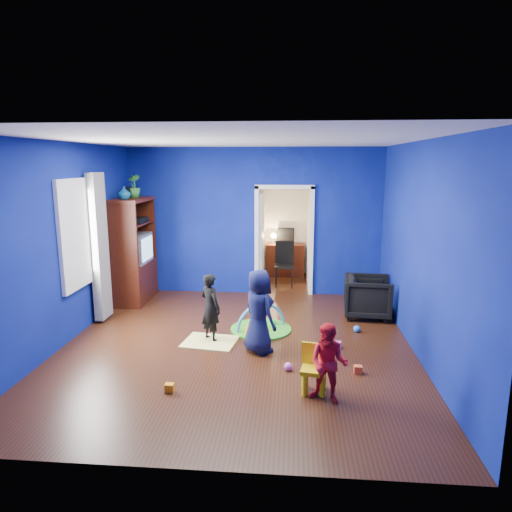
# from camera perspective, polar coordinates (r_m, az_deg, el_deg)

# --- Properties ---
(floor) EXTENTS (5.00, 5.50, 0.01)m
(floor) POSITION_cam_1_polar(r_m,az_deg,el_deg) (6.75, -2.38, -11.09)
(floor) COLOR black
(floor) RESTS_ON ground
(ceiling) EXTENTS (5.00, 5.50, 0.01)m
(ceiling) POSITION_cam_1_polar(r_m,az_deg,el_deg) (6.23, -2.61, 14.32)
(ceiling) COLOR white
(ceiling) RESTS_ON wall_back
(wall_back) EXTENTS (5.00, 0.02, 2.90)m
(wall_back) POSITION_cam_1_polar(r_m,az_deg,el_deg) (9.04, -0.27, 4.28)
(wall_back) COLOR navy
(wall_back) RESTS_ON floor
(wall_front) EXTENTS (5.00, 0.02, 2.90)m
(wall_front) POSITION_cam_1_polar(r_m,az_deg,el_deg) (3.70, -7.93, -6.68)
(wall_front) COLOR navy
(wall_front) RESTS_ON floor
(wall_left) EXTENTS (0.02, 5.50, 2.90)m
(wall_left) POSITION_cam_1_polar(r_m,az_deg,el_deg) (7.10, -22.95, 1.32)
(wall_left) COLOR navy
(wall_left) RESTS_ON floor
(wall_right) EXTENTS (0.02, 5.50, 2.90)m
(wall_right) POSITION_cam_1_polar(r_m,az_deg,el_deg) (6.51, 19.91, 0.69)
(wall_right) COLOR navy
(wall_right) RESTS_ON floor
(alcove) EXTENTS (1.00, 1.75, 2.50)m
(alcove) POSITION_cam_1_polar(r_m,az_deg,el_deg) (9.90, 3.65, 3.73)
(alcove) COLOR silver
(alcove) RESTS_ON floor
(armchair) EXTENTS (0.84, 0.82, 0.71)m
(armchair) POSITION_cam_1_polar(r_m,az_deg,el_deg) (8.05, 13.80, -4.98)
(armchair) COLOR black
(armchair) RESTS_ON floor
(child_black) EXTENTS (0.44, 0.43, 1.03)m
(child_black) POSITION_cam_1_polar(r_m,az_deg,el_deg) (6.77, -5.70, -6.42)
(child_black) COLOR black
(child_black) RESTS_ON floor
(child_navy) EXTENTS (0.66, 0.68, 1.18)m
(child_navy) POSITION_cam_1_polar(r_m,az_deg,el_deg) (6.34, 0.37, -6.93)
(child_navy) COLOR #10143D
(child_navy) RESTS_ON floor
(toddler_red) EXTENTS (0.52, 0.46, 0.90)m
(toddler_red) POSITION_cam_1_polar(r_m,az_deg,el_deg) (5.18, 9.07, -13.12)
(toddler_red) COLOR #B41413
(toddler_red) RESTS_ON floor
(vase) EXTENTS (0.25, 0.25, 0.23)m
(vase) POSITION_cam_1_polar(r_m,az_deg,el_deg) (8.48, -16.16, 7.59)
(vase) COLOR #0C5F62
(vase) RESTS_ON tv_armoire
(potted_plant) EXTENTS (0.28, 0.28, 0.43)m
(potted_plant) POSITION_cam_1_polar(r_m,az_deg,el_deg) (8.96, -15.01, 8.47)
(potted_plant) COLOR #2F8230
(potted_plant) RESTS_ON tv_armoire
(tv_armoire) EXTENTS (0.58, 1.14, 1.96)m
(tv_armoire) POSITION_cam_1_polar(r_m,az_deg,el_deg) (8.90, -15.08, 0.69)
(tv_armoire) COLOR #3C110A
(tv_armoire) RESTS_ON floor
(crt_tv) EXTENTS (0.46, 0.70, 0.54)m
(crt_tv) POSITION_cam_1_polar(r_m,az_deg,el_deg) (8.88, -14.85, 0.94)
(crt_tv) COLOR silver
(crt_tv) RESTS_ON tv_armoire
(yellow_blanket) EXTENTS (0.82, 0.70, 0.03)m
(yellow_blanket) POSITION_cam_1_polar(r_m,az_deg,el_deg) (6.85, -5.77, -10.65)
(yellow_blanket) COLOR #F2E07A
(yellow_blanket) RESTS_ON floor
(hopper_ball) EXTENTS (0.37, 0.37, 0.37)m
(hopper_ball) POSITION_cam_1_polar(r_m,az_deg,el_deg) (6.71, 0.11, -9.52)
(hopper_ball) COLOR yellow
(hopper_ball) RESTS_ON floor
(kid_chair) EXTENTS (0.32, 0.32, 0.50)m
(kid_chair) POSITION_cam_1_polar(r_m,az_deg,el_deg) (5.44, 7.22, -14.13)
(kid_chair) COLOR yellow
(kid_chair) RESTS_ON floor
(play_mat) EXTENTS (0.96, 0.96, 0.03)m
(play_mat) POSITION_cam_1_polar(r_m,az_deg,el_deg) (7.32, 0.63, -9.11)
(play_mat) COLOR #4AA124
(play_mat) RESTS_ON floor
(toy_arch) EXTENTS (0.77, 0.47, 0.86)m
(toy_arch) POSITION_cam_1_polar(r_m,az_deg,el_deg) (7.32, 0.63, -9.06)
(toy_arch) COLOR #3F8CD8
(toy_arch) RESTS_ON floor
(window_left) EXTENTS (0.03, 0.95, 1.55)m
(window_left) POSITION_cam_1_polar(r_m,az_deg,el_deg) (7.38, -21.66, 2.58)
(window_left) COLOR white
(window_left) RESTS_ON wall_left
(curtain) EXTENTS (0.14, 0.42, 2.40)m
(curtain) POSITION_cam_1_polar(r_m,az_deg,el_deg) (7.87, -18.99, 1.07)
(curtain) COLOR slate
(curtain) RESTS_ON floor
(doorway) EXTENTS (1.16, 0.10, 2.10)m
(doorway) POSITION_cam_1_polar(r_m,az_deg,el_deg) (9.06, 3.51, 1.72)
(doorway) COLOR white
(doorway) RESTS_ON floor
(study_desk) EXTENTS (0.88, 0.44, 0.75)m
(study_desk) POSITION_cam_1_polar(r_m,az_deg,el_deg) (10.67, 3.67, -0.46)
(study_desk) COLOR #3D140A
(study_desk) RESTS_ON floor
(desk_monitor) EXTENTS (0.40, 0.05, 0.32)m
(desk_monitor) POSITION_cam_1_polar(r_m,az_deg,el_deg) (10.69, 3.72, 2.69)
(desk_monitor) COLOR black
(desk_monitor) RESTS_ON study_desk
(desk_lamp) EXTENTS (0.14, 0.14, 0.14)m
(desk_lamp) POSITION_cam_1_polar(r_m,az_deg,el_deg) (10.64, 2.21, 2.56)
(desk_lamp) COLOR #FFD88C
(desk_lamp) RESTS_ON study_desk
(folding_chair) EXTENTS (0.40, 0.40, 0.92)m
(folding_chair) POSITION_cam_1_polar(r_m,az_deg,el_deg) (9.72, 3.55, -1.15)
(folding_chair) COLOR black
(folding_chair) RESTS_ON floor
(book_shelf) EXTENTS (0.88, 0.24, 0.04)m
(book_shelf) POSITION_cam_1_polar(r_m,az_deg,el_deg) (10.56, 3.80, 8.42)
(book_shelf) COLOR white
(book_shelf) RESTS_ON study_desk
(toy_0) EXTENTS (0.10, 0.08, 0.10)m
(toy_0) POSITION_cam_1_polar(r_m,az_deg,el_deg) (6.05, 12.63, -13.69)
(toy_0) COLOR #E25125
(toy_0) RESTS_ON floor
(toy_1) EXTENTS (0.11, 0.11, 0.11)m
(toy_1) POSITION_cam_1_polar(r_m,az_deg,el_deg) (7.39, 12.50, -8.86)
(toy_1) COLOR blue
(toy_1) RESTS_ON floor
(toy_2) EXTENTS (0.10, 0.08, 0.10)m
(toy_2) POSITION_cam_1_polar(r_m,az_deg,el_deg) (5.58, -10.76, -15.88)
(toy_2) COLOR orange
(toy_2) RESTS_ON floor
(toy_3) EXTENTS (0.11, 0.11, 0.11)m
(toy_3) POSITION_cam_1_polar(r_m,az_deg,el_deg) (7.48, 2.06, -8.31)
(toy_3) COLOR green
(toy_3) RESTS_ON floor
(toy_4) EXTENTS (0.10, 0.08, 0.10)m
(toy_4) POSITION_cam_1_polar(r_m,az_deg,el_deg) (6.73, 10.15, -10.90)
(toy_4) COLOR #D04EBB
(toy_4) RESTS_ON floor
(toy_5) EXTENTS (0.11, 0.11, 0.11)m
(toy_5) POSITION_cam_1_polar(r_m,az_deg,el_deg) (5.99, 4.06, -13.59)
(toy_5) COLOR #D04EBE
(toy_5) RESTS_ON floor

